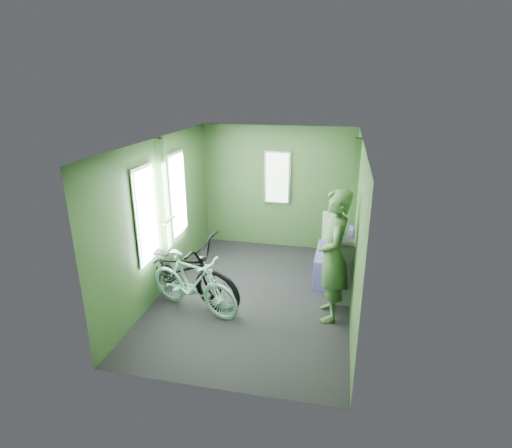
{
  "coord_description": "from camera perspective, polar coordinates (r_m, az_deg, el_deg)",
  "views": [
    {
      "loc": [
        1.14,
        -5.18,
        3.05
      ],
      "look_at": [
        0.0,
        0.1,
        1.1
      ],
      "focal_mm": 28.0,
      "sensor_mm": 36.0,
      "label": 1
    }
  ],
  "objects": [
    {
      "name": "room",
      "position": [
        5.59,
        -0.5,
        3.06
      ],
      "size": [
        4.0,
        4.02,
        2.31
      ],
      "color": "black",
      "rests_on": "ground"
    },
    {
      "name": "bicycle_mint",
      "position": [
        5.8,
        -8.79,
        -12.17
      ],
      "size": [
        1.55,
        0.95,
        0.92
      ],
      "primitive_type": "imported",
      "rotation": [
        0.0,
        -0.08,
        1.23
      ],
      "color": "#9AE4CD",
      "rests_on": "ground"
    },
    {
      "name": "waste_box",
      "position": [
        5.92,
        12.18,
        -6.45
      ],
      "size": [
        0.28,
        0.39,
        0.94
      ],
      "primitive_type": "cube",
      "color": "slate",
      "rests_on": "ground"
    },
    {
      "name": "passenger",
      "position": [
        5.29,
        10.95,
        -4.53
      ],
      "size": [
        0.49,
        0.7,
        1.79
      ],
      "rotation": [
        0.0,
        0.0,
        -1.47
      ],
      "color": "#36532D",
      "rests_on": "ground"
    },
    {
      "name": "bicycle_black",
      "position": [
        6.05,
        -11.06,
        -10.83
      ],
      "size": [
        2.27,
        1.47,
        1.21
      ],
      "primitive_type": "imported",
      "rotation": [
        0.0,
        -0.18,
        1.28
      ],
      "color": "black",
      "rests_on": "ground"
    },
    {
      "name": "bench_seat",
      "position": [
        6.57,
        11.16,
        -5.29
      ],
      "size": [
        0.56,
        0.98,
        1.02
      ],
      "rotation": [
        0.0,
        0.0,
        -0.02
      ],
      "color": "navy",
      "rests_on": "ground"
    }
  ]
}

